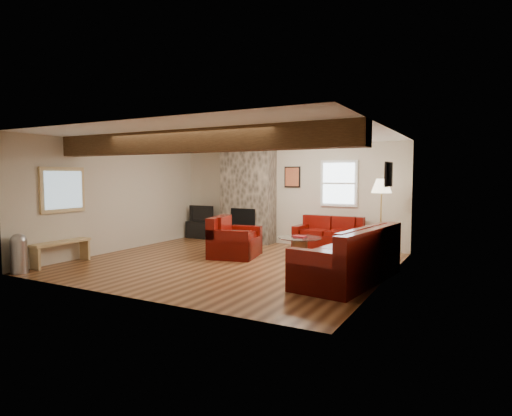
{
  "coord_description": "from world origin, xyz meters",
  "views": [
    {
      "loc": [
        4.43,
        -7.14,
        1.72
      ],
      "look_at": [
        0.37,
        0.4,
        1.08
      ],
      "focal_mm": 30.0,
      "sensor_mm": 36.0,
      "label": 1
    }
  ],
  "objects_px": {
    "sofa_three": "(348,254)",
    "coffee_table": "(300,248)",
    "armchair_red": "(235,237)",
    "tv_cabinet": "(203,230)",
    "loveseat": "(328,234)",
    "floor_lamp": "(381,190)",
    "television": "(203,214)"
  },
  "relations": [
    {
      "from": "sofa_three",
      "to": "coffee_table",
      "type": "height_order",
      "value": "sofa_three"
    },
    {
      "from": "armchair_red",
      "to": "coffee_table",
      "type": "xyz_separation_m",
      "value": [
        1.28,
        0.5,
        -0.21
      ]
    },
    {
      "from": "tv_cabinet",
      "to": "loveseat",
      "type": "bearing_deg",
      "value": -4.61
    },
    {
      "from": "tv_cabinet",
      "to": "armchair_red",
      "type": "bearing_deg",
      "value": -41.11
    },
    {
      "from": "loveseat",
      "to": "floor_lamp",
      "type": "bearing_deg",
      "value": -4.78
    },
    {
      "from": "sofa_three",
      "to": "floor_lamp",
      "type": "xyz_separation_m",
      "value": [
        -0.01,
        2.45,
        0.97
      ]
    },
    {
      "from": "sofa_three",
      "to": "armchair_red",
      "type": "xyz_separation_m",
      "value": [
        -2.74,
        0.95,
        -0.02
      ]
    },
    {
      "from": "armchair_red",
      "to": "tv_cabinet",
      "type": "height_order",
      "value": "armchair_red"
    },
    {
      "from": "loveseat",
      "to": "tv_cabinet",
      "type": "height_order",
      "value": "loveseat"
    },
    {
      "from": "tv_cabinet",
      "to": "floor_lamp",
      "type": "bearing_deg",
      "value": -4.83
    },
    {
      "from": "coffee_table",
      "to": "floor_lamp",
      "type": "height_order",
      "value": "floor_lamp"
    },
    {
      "from": "sofa_three",
      "to": "loveseat",
      "type": "distance_m",
      "value": 2.84
    },
    {
      "from": "loveseat",
      "to": "tv_cabinet",
      "type": "distance_m",
      "value": 3.73
    },
    {
      "from": "armchair_red",
      "to": "television",
      "type": "relative_size",
      "value": 1.36
    },
    {
      "from": "floor_lamp",
      "to": "loveseat",
      "type": "bearing_deg",
      "value": 174.49
    },
    {
      "from": "armchair_red",
      "to": "tv_cabinet",
      "type": "bearing_deg",
      "value": 36.82
    },
    {
      "from": "television",
      "to": "armchair_red",
      "type": "bearing_deg",
      "value": -41.11
    },
    {
      "from": "armchair_red",
      "to": "coffee_table",
      "type": "distance_m",
      "value": 1.39
    },
    {
      "from": "television",
      "to": "floor_lamp",
      "type": "bearing_deg",
      "value": -4.83
    },
    {
      "from": "loveseat",
      "to": "armchair_red",
      "type": "distance_m",
      "value": 2.22
    },
    {
      "from": "armchair_red",
      "to": "coffee_table",
      "type": "relative_size",
      "value": 1.17
    },
    {
      "from": "tv_cabinet",
      "to": "floor_lamp",
      "type": "height_order",
      "value": "floor_lamp"
    },
    {
      "from": "loveseat",
      "to": "armchair_red",
      "type": "bearing_deg",
      "value": -132.67
    },
    {
      "from": "coffee_table",
      "to": "television",
      "type": "distance_m",
      "value": 3.78
    },
    {
      "from": "sofa_three",
      "to": "floor_lamp",
      "type": "relative_size",
      "value": 1.4
    },
    {
      "from": "floor_lamp",
      "to": "armchair_red",
      "type": "bearing_deg",
      "value": -151.22
    },
    {
      "from": "television",
      "to": "loveseat",
      "type": "bearing_deg",
      "value": -4.61
    },
    {
      "from": "sofa_three",
      "to": "coffee_table",
      "type": "relative_size",
      "value": 2.57
    },
    {
      "from": "sofa_three",
      "to": "television",
      "type": "xyz_separation_m",
      "value": [
        -4.93,
        2.87,
        0.24
      ]
    },
    {
      "from": "coffee_table",
      "to": "floor_lamp",
      "type": "relative_size",
      "value": 0.54
    },
    {
      "from": "tv_cabinet",
      "to": "sofa_three",
      "type": "bearing_deg",
      "value": -30.2
    },
    {
      "from": "loveseat",
      "to": "television",
      "type": "xyz_separation_m",
      "value": [
        -3.72,
        0.3,
        0.3
      ]
    }
  ]
}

